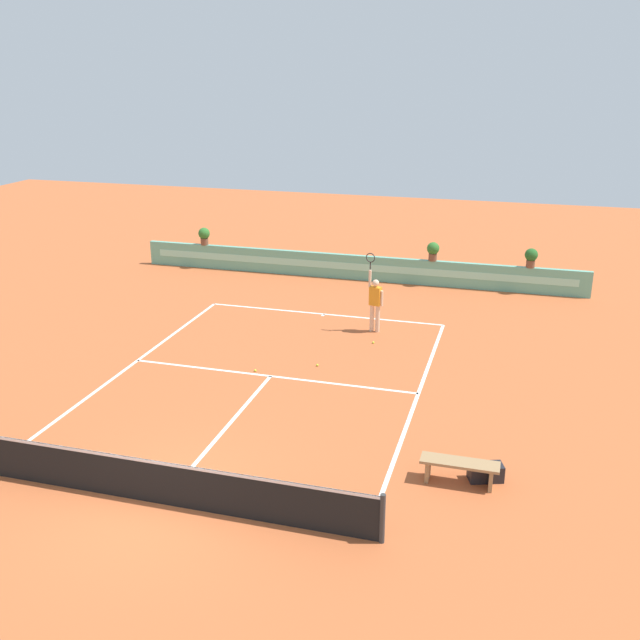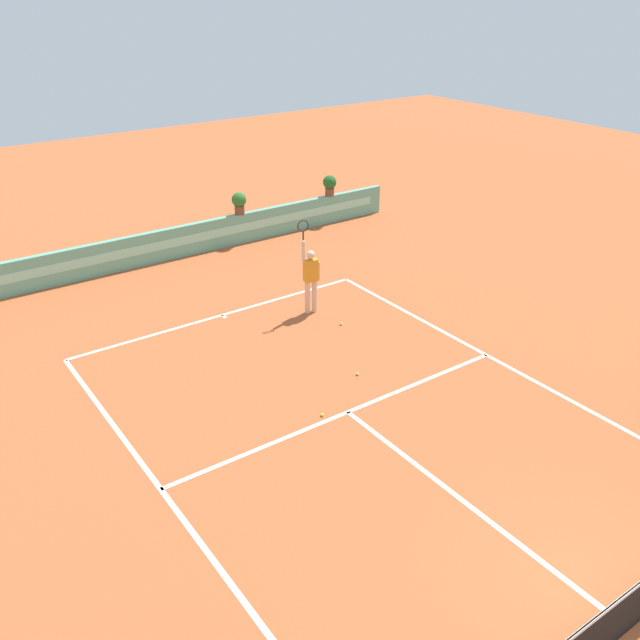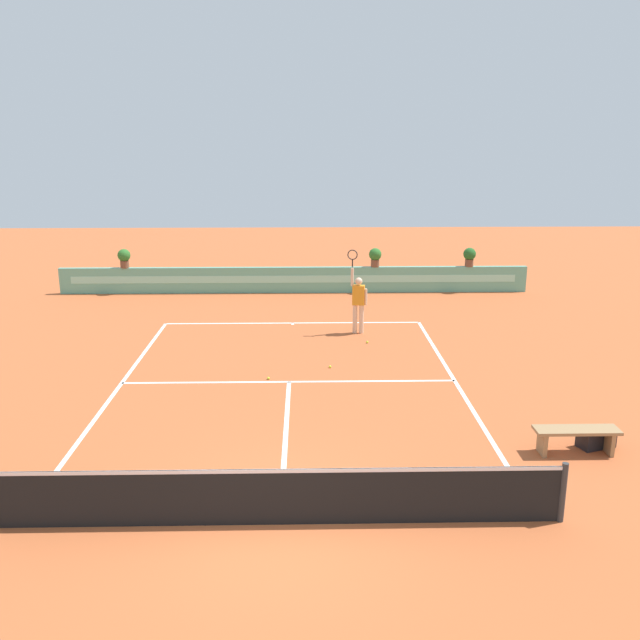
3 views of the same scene
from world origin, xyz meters
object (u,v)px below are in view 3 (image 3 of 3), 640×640
object	(u,v)px
tennis_player	(358,300)
tennis_ball_mid_court	(268,378)
bench_courtside	(576,435)
potted_plant_far_right	(470,256)
potted_plant_right	(375,256)
potted_plant_far_left	(124,257)
gear_bag	(596,438)
tennis_ball_by_sideline	(330,367)
tennis_ball_near_baseline	(367,342)

from	to	relation	value
tennis_player	tennis_ball_mid_court	distance (m)	4.95
bench_courtside	potted_plant_far_right	size ratio (longest dim) A/B	2.21
tennis_ball_mid_court	potted_plant_far_right	world-z (taller)	potted_plant_far_right
potted_plant_right	potted_plant_far_left	bearing A→B (deg)	180.00
gear_bag	tennis_ball_by_sideline	world-z (taller)	gear_bag
gear_bag	potted_plant_far_left	xyz separation A→B (m)	(-12.55, 13.76, 1.23)
bench_courtside	potted_plant_right	distance (m)	14.28
bench_courtside	potted_plant_far_right	distance (m)	14.13
potted_plant_far_right	potted_plant_right	xyz separation A→B (m)	(-3.64, 0.00, 0.00)
gear_bag	potted_plant_far_left	distance (m)	18.66
bench_courtside	potted_plant_far_left	distance (m)	18.52
tennis_ball_by_sideline	potted_plant_far_right	world-z (taller)	potted_plant_far_right
tennis_ball_near_baseline	tennis_ball_mid_court	world-z (taller)	same
bench_courtside	gear_bag	xyz separation A→B (m)	(0.52, 0.28, -0.20)
potted_plant_far_right	tennis_ball_by_sideline	bearing A→B (deg)	-122.47
tennis_player	tennis_ball_mid_court	size ratio (longest dim) A/B	38.01
gear_bag	tennis_ball_near_baseline	world-z (taller)	gear_bag
tennis_ball_near_baseline	bench_courtside	bearing A→B (deg)	-65.40
gear_bag	tennis_ball_by_sideline	size ratio (longest dim) A/B	10.29
gear_bag	potted_plant_right	world-z (taller)	potted_plant_right
tennis_player	potted_plant_right	bearing A→B (deg)	79.25
potted_plant_far_right	potted_plant_right	distance (m)	3.64
tennis_ball_by_sideline	potted_plant_right	size ratio (longest dim) A/B	0.09
tennis_ball_near_baseline	tennis_player	bearing A→B (deg)	100.29
tennis_player	tennis_ball_mid_court	world-z (taller)	tennis_player
tennis_ball_near_baseline	potted_plant_right	size ratio (longest dim) A/B	0.09
tennis_ball_mid_court	tennis_ball_by_sideline	world-z (taller)	same
tennis_player	tennis_ball_by_sideline	world-z (taller)	tennis_player
tennis_ball_by_sideline	potted_plant_right	world-z (taller)	potted_plant_right
bench_courtside	tennis_ball_near_baseline	size ratio (longest dim) A/B	23.53
tennis_ball_near_baseline	potted_plant_far_right	distance (m)	8.26
bench_courtside	tennis_ball_by_sideline	bearing A→B (deg)	131.51
potted_plant_right	tennis_ball_near_baseline	bearing A→B (deg)	-97.44
potted_plant_far_right	gear_bag	bearing A→B (deg)	-92.85
bench_courtside	tennis_ball_mid_court	world-z (taller)	bench_courtside
bench_courtside	potted_plant_far_left	world-z (taller)	potted_plant_far_left
bench_courtside	tennis_player	xyz separation A→B (m)	(-3.52, 8.35, 0.67)
bench_courtside	tennis_ball_mid_court	bearing A→B (deg)	145.12
tennis_ball_mid_court	gear_bag	bearing A→B (deg)	-30.96
tennis_ball_near_baseline	potted_plant_far_left	distance (m)	11.12
tennis_player	tennis_ball_near_baseline	distance (m)	1.50
potted_plant_far_left	tennis_ball_mid_court	bearing A→B (deg)	-58.67
gear_bag	tennis_ball_by_sideline	bearing A→B (deg)	136.24
gear_bag	tennis_ball_mid_court	distance (m)	7.68
gear_bag	tennis_player	xyz separation A→B (m)	(-4.04, 8.07, 0.87)
tennis_ball_near_baseline	tennis_ball_by_sideline	size ratio (longest dim) A/B	1.00
potted_plant_far_left	potted_plant_right	xyz separation A→B (m)	(9.59, 0.00, 0.00)
tennis_player	potted_plant_far_right	size ratio (longest dim) A/B	3.57
tennis_player	potted_plant_far_right	distance (m)	7.40
potted_plant_right	tennis_ball_by_sideline	bearing A→B (deg)	-102.92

